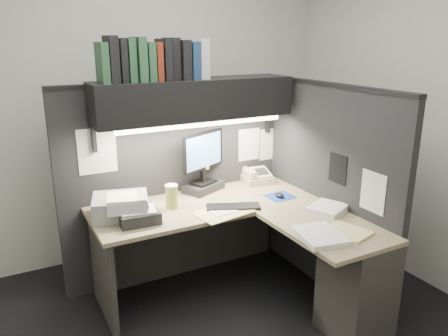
{
  "coord_description": "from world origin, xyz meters",
  "views": [
    {
      "loc": [
        -1.23,
        -2.27,
        1.94
      ],
      "look_at": [
        0.25,
        0.51,
        1.0
      ],
      "focal_mm": 35.0,
      "sensor_mm": 36.0,
      "label": 1
    }
  ],
  "objects_px": {
    "desk": "(280,258)",
    "overhead_shelf": "(195,99)",
    "coffee_cup": "(172,197)",
    "notebook_stack": "(139,216)",
    "telephone": "(257,177)",
    "keyboard": "(233,207)",
    "monitor": "(203,168)",
    "printer": "(121,207)"
  },
  "relations": [
    {
      "from": "desk",
      "to": "coffee_cup",
      "type": "bearing_deg",
      "value": 134.25
    },
    {
      "from": "coffee_cup",
      "to": "notebook_stack",
      "type": "distance_m",
      "value": 0.33
    },
    {
      "from": "keyboard",
      "to": "notebook_stack",
      "type": "height_order",
      "value": "notebook_stack"
    },
    {
      "from": "monitor",
      "to": "keyboard",
      "type": "xyz_separation_m",
      "value": [
        0.03,
        -0.45,
        -0.19
      ]
    },
    {
      "from": "desk",
      "to": "keyboard",
      "type": "xyz_separation_m",
      "value": [
        -0.18,
        0.37,
        0.3
      ]
    },
    {
      "from": "overhead_shelf",
      "to": "monitor",
      "type": "relative_size",
      "value": 3.15
    },
    {
      "from": "coffee_cup",
      "to": "printer",
      "type": "height_order",
      "value": "coffee_cup"
    },
    {
      "from": "telephone",
      "to": "printer",
      "type": "relative_size",
      "value": 0.65
    },
    {
      "from": "overhead_shelf",
      "to": "telephone",
      "type": "bearing_deg",
      "value": 5.04
    },
    {
      "from": "printer",
      "to": "overhead_shelf",
      "type": "bearing_deg",
      "value": 28.18
    },
    {
      "from": "desk",
      "to": "printer",
      "type": "xyz_separation_m",
      "value": [
        -0.96,
        0.6,
        0.36
      ]
    },
    {
      "from": "keyboard",
      "to": "coffee_cup",
      "type": "distance_m",
      "value": 0.46
    },
    {
      "from": "telephone",
      "to": "printer",
      "type": "xyz_separation_m",
      "value": [
        -1.26,
        -0.2,
        0.03
      ]
    },
    {
      "from": "coffee_cup",
      "to": "notebook_stack",
      "type": "height_order",
      "value": "coffee_cup"
    },
    {
      "from": "telephone",
      "to": "printer",
      "type": "height_order",
      "value": "printer"
    },
    {
      "from": "overhead_shelf",
      "to": "printer",
      "type": "height_order",
      "value": "overhead_shelf"
    },
    {
      "from": "overhead_shelf",
      "to": "monitor",
      "type": "height_order",
      "value": "overhead_shelf"
    },
    {
      "from": "overhead_shelf",
      "to": "printer",
      "type": "xyz_separation_m",
      "value": [
        -0.66,
        -0.15,
        -0.69
      ]
    },
    {
      "from": "desk",
      "to": "overhead_shelf",
      "type": "xyz_separation_m",
      "value": [
        -0.3,
        0.75,
        1.06
      ]
    },
    {
      "from": "overhead_shelf",
      "to": "keyboard",
      "type": "relative_size",
      "value": 3.89
    },
    {
      "from": "monitor",
      "to": "printer",
      "type": "bearing_deg",
      "value": 171.22
    },
    {
      "from": "overhead_shelf",
      "to": "notebook_stack",
      "type": "xyz_separation_m",
      "value": [
        -0.58,
        -0.3,
        -0.73
      ]
    },
    {
      "from": "desk",
      "to": "coffee_cup",
      "type": "distance_m",
      "value": 0.91
    },
    {
      "from": "monitor",
      "to": "printer",
      "type": "relative_size",
      "value": 1.31
    },
    {
      "from": "monitor",
      "to": "coffee_cup",
      "type": "xyz_separation_m",
      "value": [
        -0.37,
        -0.23,
        -0.11
      ]
    },
    {
      "from": "desk",
      "to": "printer",
      "type": "bearing_deg",
      "value": 147.78
    },
    {
      "from": "coffee_cup",
      "to": "printer",
      "type": "bearing_deg",
      "value": 178.36
    },
    {
      "from": "desk",
      "to": "overhead_shelf",
      "type": "distance_m",
      "value": 1.33
    },
    {
      "from": "monitor",
      "to": "overhead_shelf",
      "type": "bearing_deg",
      "value": -169.6
    },
    {
      "from": "desk",
      "to": "telephone",
      "type": "distance_m",
      "value": 0.92
    },
    {
      "from": "keyboard",
      "to": "telephone",
      "type": "distance_m",
      "value": 0.65
    },
    {
      "from": "monitor",
      "to": "telephone",
      "type": "distance_m",
      "value": 0.53
    },
    {
      "from": "printer",
      "to": "coffee_cup",
      "type": "bearing_deg",
      "value": 13.68
    },
    {
      "from": "monitor",
      "to": "telephone",
      "type": "xyz_separation_m",
      "value": [
        0.51,
        -0.01,
        -0.15
      ]
    },
    {
      "from": "coffee_cup",
      "to": "notebook_stack",
      "type": "relative_size",
      "value": 0.62
    },
    {
      "from": "coffee_cup",
      "to": "desk",
      "type": "bearing_deg",
      "value": -45.75
    },
    {
      "from": "telephone",
      "to": "coffee_cup",
      "type": "height_order",
      "value": "coffee_cup"
    },
    {
      "from": "monitor",
      "to": "desk",
      "type": "bearing_deg",
      "value": -100.69
    },
    {
      "from": "telephone",
      "to": "notebook_stack",
      "type": "distance_m",
      "value": 1.23
    },
    {
      "from": "keyboard",
      "to": "desk",
      "type": "bearing_deg",
      "value": -41.3
    },
    {
      "from": "overhead_shelf",
      "to": "monitor",
      "type": "bearing_deg",
      "value": 35.26
    },
    {
      "from": "telephone",
      "to": "printer",
      "type": "distance_m",
      "value": 1.27
    }
  ]
}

